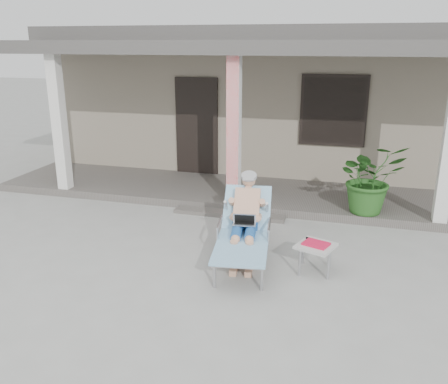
% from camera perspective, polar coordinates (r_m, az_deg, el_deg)
% --- Properties ---
extents(ground, '(60.00, 60.00, 0.00)m').
position_cam_1_polar(ground, '(6.85, -3.36, -8.10)').
color(ground, '#9E9E99').
rests_on(ground, ground).
extents(house, '(10.40, 5.40, 3.30)m').
position_cam_1_polar(house, '(12.56, 6.20, 11.56)').
color(house, gray).
rests_on(house, ground).
extents(porch_deck, '(10.00, 2.00, 0.15)m').
position_cam_1_polar(porch_deck, '(9.51, 2.41, -0.11)').
color(porch_deck, '#605B56').
rests_on(porch_deck, ground).
extents(porch_overhang, '(10.00, 2.30, 2.85)m').
position_cam_1_polar(porch_overhang, '(9.01, 2.56, 16.45)').
color(porch_overhang, silver).
rests_on(porch_overhang, porch_deck).
extents(porch_step, '(2.00, 0.30, 0.07)m').
position_cam_1_polar(porch_step, '(8.47, 0.64, -2.64)').
color(porch_step, '#605B56').
rests_on(porch_step, ground).
extents(lounger, '(0.93, 1.89, 1.20)m').
position_cam_1_polar(lounger, '(6.60, 2.52, -2.19)').
color(lounger, '#B7B7BC').
rests_on(lounger, ground).
extents(side_table, '(0.59, 0.59, 0.42)m').
position_cam_1_polar(side_table, '(6.48, 11.00, -6.55)').
color(side_table, '#B6B6B1').
rests_on(side_table, ground).
extents(potted_palm, '(1.38, 1.30, 1.22)m').
position_cam_1_polar(potted_palm, '(8.43, 17.16, 1.62)').
color(potted_palm, '#26591E').
rests_on(potted_palm, porch_deck).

